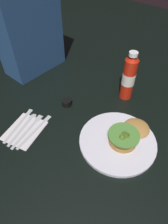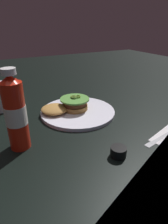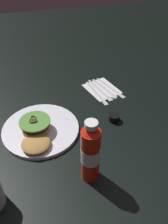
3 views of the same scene
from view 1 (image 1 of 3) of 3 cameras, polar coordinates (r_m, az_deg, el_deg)
ground_plane at (r=0.83m, az=6.76°, el=-2.90°), size 3.00×3.00×0.00m
dinner_plate at (r=0.76m, az=9.92°, el=-8.49°), size 0.30×0.30×0.01m
burger_sandwich at (r=0.76m, az=13.00°, el=-6.45°), size 0.19×0.12×0.05m
ketchup_bottle at (r=0.89m, az=13.13°, el=9.90°), size 0.06×0.06×0.23m
condiment_cup at (r=0.89m, az=-5.16°, el=2.84°), size 0.04×0.04×0.03m
napkin at (r=0.83m, az=-17.27°, el=-5.21°), size 0.19×0.17×0.00m
steak_knife at (r=0.81m, az=-13.94°, el=-4.84°), size 0.20×0.05×0.00m
fork_utensil at (r=0.83m, az=-15.81°, el=-4.47°), size 0.19×0.07×0.00m
spoon_utensil at (r=0.84m, az=-16.91°, el=-3.35°), size 0.18×0.07×0.00m
butter_knife at (r=0.86m, az=-18.45°, el=-2.92°), size 0.19×0.08×0.00m
diner_person at (r=1.07m, az=-16.56°, el=24.30°), size 0.31×0.16×0.57m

